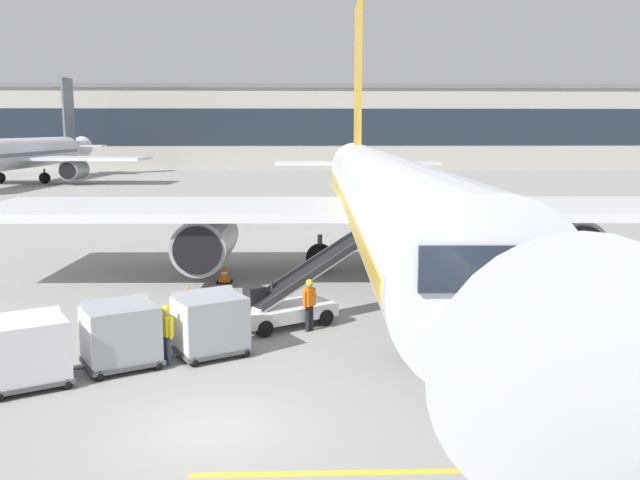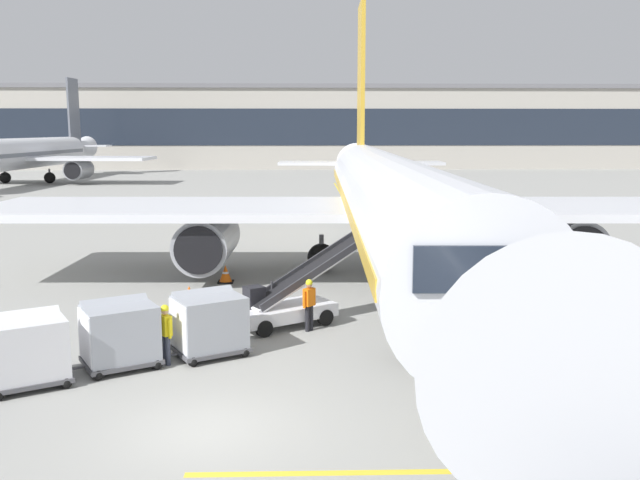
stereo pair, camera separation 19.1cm
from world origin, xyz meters
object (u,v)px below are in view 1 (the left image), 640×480
(distant_airplane, at_px, (17,155))
(belt_loader, at_px, (290,300))
(baggage_cart_second, at_px, (120,333))
(ground_crew_by_carts, at_px, (167,331))
(parked_airplane, at_px, (383,198))
(safety_cone_engine_keepout, at_px, (224,274))
(baggage_cart_lead, at_px, (210,322))
(ground_crew_by_loader, at_px, (309,301))
(baggage_cart_third, at_px, (27,349))
(safety_cone_wingtip, at_px, (188,294))

(distant_airplane, bearing_deg, belt_loader, -61.58)
(belt_loader, height_order, baggage_cart_second, belt_loader)
(ground_crew_by_carts, bearing_deg, baggage_cart_second, -171.56)
(parked_airplane, relative_size, safety_cone_engine_keepout, 60.18)
(baggage_cart_lead, xyz_separation_m, ground_crew_by_loader, (2.98, 2.35, -0.00))
(belt_loader, bearing_deg, parked_airplane, 61.93)
(baggage_cart_lead, height_order, safety_cone_engine_keepout, baggage_cart_lead)
(ground_crew_by_carts, height_order, distant_airplane, distant_airplane)
(baggage_cart_lead, distance_m, baggage_cart_third, 4.98)
(baggage_cart_third, bearing_deg, distant_airplane, 111.65)
(safety_cone_wingtip, xyz_separation_m, distant_airplane, (-29.43, 58.46, 3.25))
(ground_crew_by_carts, xyz_separation_m, safety_cone_wingtip, (-0.51, 7.17, -0.69))
(baggage_cart_third, bearing_deg, safety_cone_engine_keepout, 72.36)
(ground_crew_by_carts, bearing_deg, ground_crew_by_loader, 37.74)
(parked_airplane, height_order, safety_cone_wingtip, parked_airplane)
(baggage_cart_third, relative_size, safety_cone_engine_keepout, 3.62)
(parked_airplane, bearing_deg, baggage_cart_second, -126.67)
(baggage_cart_lead, distance_m, safety_cone_wingtip, 6.60)
(baggage_cart_third, height_order, distant_airplane, distant_airplane)
(baggage_cart_second, relative_size, safety_cone_engine_keepout, 3.62)
(baggage_cart_lead, xyz_separation_m, ground_crew_by_carts, (-1.11, -0.81, -0.00))
(belt_loader, relative_size, distant_airplane, 0.13)
(baggage_cart_lead, relative_size, ground_crew_by_carts, 1.58)
(belt_loader, height_order, safety_cone_wingtip, belt_loader)
(safety_cone_engine_keepout, height_order, safety_cone_wingtip, safety_cone_engine_keepout)
(ground_crew_by_loader, bearing_deg, belt_loader, 130.30)
(parked_airplane, bearing_deg, distant_airplane, 124.82)
(belt_loader, bearing_deg, safety_cone_wingtip, 140.66)
(distant_airplane, bearing_deg, parked_airplane, -55.18)
(safety_cone_engine_keepout, height_order, distant_airplane, distant_airplane)
(parked_airplane, xyz_separation_m, distant_airplane, (-37.53, 53.95, -0.01))
(baggage_cart_lead, bearing_deg, belt_loader, 53.02)
(ground_crew_by_loader, height_order, safety_cone_wingtip, ground_crew_by_loader)
(safety_cone_wingtip, bearing_deg, baggage_cart_lead, -75.70)
(baggage_cart_third, relative_size, distant_airplane, 0.07)
(baggage_cart_lead, bearing_deg, baggage_cart_second, -157.07)
(ground_crew_by_carts, bearing_deg, baggage_cart_lead, 36.20)
(baggage_cart_lead, relative_size, ground_crew_by_loader, 1.58)
(distant_airplane, bearing_deg, safety_cone_wingtip, -63.28)
(baggage_cart_second, bearing_deg, belt_loader, 41.17)
(ground_crew_by_carts, relative_size, safety_cone_engine_keepout, 2.29)
(baggage_cart_lead, height_order, ground_crew_by_carts, baggage_cart_lead)
(belt_loader, relative_size, ground_crew_by_carts, 2.94)
(belt_loader, distance_m, ground_crew_by_loader, 1.00)
(safety_cone_engine_keepout, xyz_separation_m, distant_airplane, (-30.47, 55.13, 3.18))
(baggage_cart_lead, height_order, safety_cone_wingtip, baggage_cart_lead)
(baggage_cart_lead, distance_m, ground_crew_by_loader, 3.80)
(ground_crew_by_loader, xyz_separation_m, safety_cone_engine_keepout, (-3.56, 7.34, -0.63))
(parked_airplane, bearing_deg, ground_crew_by_loader, -112.34)
(belt_loader, bearing_deg, baggage_cart_second, -138.83)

